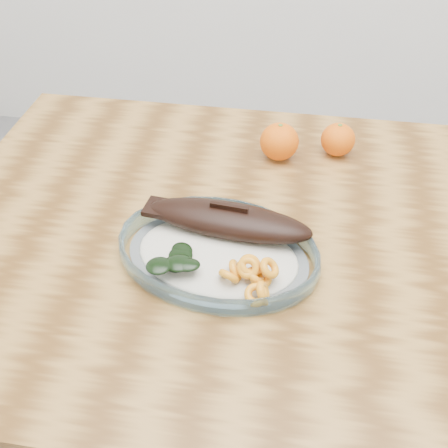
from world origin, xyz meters
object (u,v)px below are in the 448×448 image
object	(u,v)px
dining_table	(292,281)
plated_meal	(218,249)
orange_right	(338,140)
orange_left	(279,142)

from	to	relation	value
dining_table	plated_meal	world-z (taller)	plated_meal
dining_table	orange_right	distance (m)	0.29
orange_left	orange_right	xyz separation A→B (m)	(0.11, 0.03, -0.00)
orange_left	orange_right	world-z (taller)	orange_left
plated_meal	orange_right	size ratio (longest dim) A/B	9.82
plated_meal	orange_left	bearing A→B (deg)	85.98
dining_table	orange_left	world-z (taller)	orange_left
orange_left	dining_table	bearing A→B (deg)	-77.55
dining_table	orange_left	distance (m)	0.27
dining_table	plated_meal	bearing A→B (deg)	-150.66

